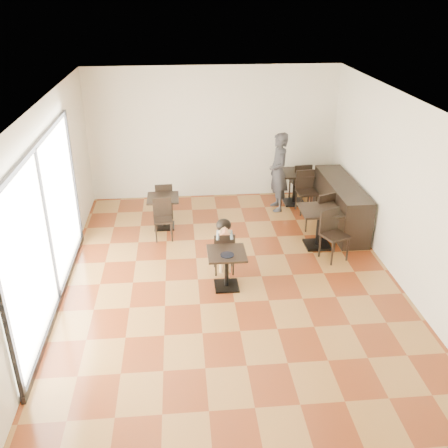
{
  "coord_description": "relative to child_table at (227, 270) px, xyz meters",
  "views": [
    {
      "loc": [
        -0.82,
        -7.76,
        4.85
      ],
      "look_at": [
        -0.09,
        0.21,
        1.0
      ],
      "focal_mm": 40.0,
      "sensor_mm": 36.0,
      "label": 1
    }
  ],
  "objects": [
    {
      "name": "wall_left",
      "position": [
        -2.91,
        0.29,
        1.25
      ],
      "size": [
        0.01,
        8.0,
        3.2
      ],
      "primitive_type": "cube",
      "color": "beige",
      "rests_on": "floor"
    },
    {
      "name": "child_table",
      "position": [
        0.0,
        0.0,
        0.0
      ],
      "size": [
        0.66,
        0.66,
        0.7
      ],
      "primitive_type": null,
      "color": "black",
      "rests_on": "floor"
    },
    {
      "name": "floor",
      "position": [
        0.09,
        0.29,
        -0.35
      ],
      "size": [
        6.0,
        8.0,
        0.01
      ],
      "primitive_type": "cube",
      "color": "olive",
      "rests_on": "ground"
    },
    {
      "name": "wall_right",
      "position": [
        3.09,
        0.29,
        1.25
      ],
      "size": [
        0.01,
        8.0,
        3.2
      ],
      "primitive_type": "cube",
      "color": "beige",
      "rests_on": "floor"
    },
    {
      "name": "child_chair",
      "position": [
        -0.0,
        0.55,
        0.07
      ],
      "size": [
        0.38,
        0.38,
        0.84
      ],
      "primitive_type": null,
      "rotation": [
        0.0,
        0.0,
        3.14
      ],
      "color": "black",
      "rests_on": "floor"
    },
    {
      "name": "chair_mid_b",
      "position": [
        2.17,
        0.82,
        0.14
      ],
      "size": [
        0.58,
        0.58,
        0.99
      ],
      "primitive_type": null,
      "rotation": [
        0.0,
        0.0,
        0.41
      ],
      "color": "black",
      "rests_on": "floor"
    },
    {
      "name": "ceiling",
      "position": [
        0.09,
        0.29,
        2.85
      ],
      "size": [
        6.0,
        8.0,
        0.01
      ],
      "primitive_type": "cube",
      "color": "white",
      "rests_on": "floor"
    },
    {
      "name": "cafe_table_back",
      "position": [
        2.01,
        3.61,
        0.06
      ],
      "size": [
        0.83,
        0.83,
        0.81
      ],
      "primitive_type": null,
      "rotation": [
        0.0,
        0.0,
        0.09
      ],
      "color": "black",
      "rests_on": "floor"
    },
    {
      "name": "storefront_window",
      "position": [
        -2.88,
        -0.21,
        1.05
      ],
      "size": [
        0.04,
        4.5,
        2.6
      ],
      "primitive_type": "cube",
      "color": "white",
      "rests_on": "floor"
    },
    {
      "name": "wall_front",
      "position": [
        0.09,
        -3.71,
        1.25
      ],
      "size": [
        6.0,
        0.01,
        3.2
      ],
      "primitive_type": "cube",
      "color": "beige",
      "rests_on": "floor"
    },
    {
      "name": "chair_mid_a",
      "position": [
        2.17,
        1.92,
        0.14
      ],
      "size": [
        0.58,
        0.58,
        0.99
      ],
      "primitive_type": null,
      "rotation": [
        0.0,
        0.0,
        3.55
      ],
      "color": "black",
      "rests_on": "floor"
    },
    {
      "name": "wall_back",
      "position": [
        0.09,
        4.29,
        1.25
      ],
      "size": [
        6.0,
        0.01,
        3.2
      ],
      "primitive_type": "cube",
      "color": "beige",
      "rests_on": "floor"
    },
    {
      "name": "chair_left_b",
      "position": [
        -1.14,
        1.99,
        0.08
      ],
      "size": [
        0.41,
        0.41,
        0.86
      ],
      "primitive_type": null,
      "rotation": [
        0.0,
        0.0,
        0.07
      ],
      "color": "black",
      "rests_on": "floor"
    },
    {
      "name": "service_counter",
      "position": [
        2.74,
        2.29,
        0.15
      ],
      "size": [
        0.6,
        2.4,
        1.0
      ],
      "primitive_type": "cube",
      "color": "black",
      "rests_on": "floor"
    },
    {
      "name": "adult_patron",
      "position": [
        1.53,
        3.31,
        0.58
      ],
      "size": [
        0.5,
        0.71,
        1.85
      ],
      "primitive_type": "imported",
      "rotation": [
        0.0,
        0.0,
        -1.48
      ],
      "color": "#333236",
      "rests_on": "floor"
    },
    {
      "name": "plate",
      "position": [
        0.0,
        -0.1,
        0.36
      ],
      "size": [
        0.24,
        0.24,
        0.01
      ],
      "primitive_type": "cylinder",
      "color": "black",
      "rests_on": "child_table"
    },
    {
      "name": "pizza_slice",
      "position": [
        0.0,
        0.36,
        0.57
      ],
      "size": [
        0.25,
        0.19,
        0.06
      ],
      "primitive_type": null,
      "color": "#E0C582",
      "rests_on": "child"
    },
    {
      "name": "cafe_table_mid",
      "position": [
        2.0,
        1.37,
        0.06
      ],
      "size": [
        1.02,
        1.02,
        0.82
      ],
      "primitive_type": null,
      "rotation": [
        0.0,
        0.0,
        0.41
      ],
      "color": "black",
      "rests_on": "floor"
    },
    {
      "name": "chair_back_a",
      "position": [
        2.17,
        3.79,
        0.14
      ],
      "size": [
        0.48,
        0.48,
        0.97
      ],
      "primitive_type": null,
      "rotation": [
        0.0,
        0.0,
        3.24
      ],
      "color": "black",
      "rests_on": "floor"
    },
    {
      "name": "chair_back_b",
      "position": [
        2.17,
        3.06,
        0.14
      ],
      "size": [
        0.48,
        0.48,
        0.97
      ],
      "primitive_type": null,
      "rotation": [
        0.0,
        0.0,
        0.09
      ],
      "color": "black",
      "rests_on": "floor"
    },
    {
      "name": "chair_left_a",
      "position": [
        -1.14,
        3.09,
        0.08
      ],
      "size": [
        0.41,
        0.41,
        0.86
      ],
      "primitive_type": null,
      "rotation": [
        0.0,
        0.0,
        3.21
      ],
      "color": "black",
      "rests_on": "floor"
    },
    {
      "name": "cafe_table_left",
      "position": [
        -1.14,
        2.54,
        0.01
      ],
      "size": [
        0.72,
        0.72,
        0.71
      ],
      "primitive_type": null,
      "rotation": [
        0.0,
        0.0,
        0.07
      ],
      "color": "black",
      "rests_on": "floor"
    },
    {
      "name": "child",
      "position": [
        0.0,
        0.55,
        0.18
      ],
      "size": [
        0.38,
        0.53,
        1.06
      ],
      "primitive_type": null,
      "color": "slate",
      "rests_on": "child_chair"
    }
  ]
}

